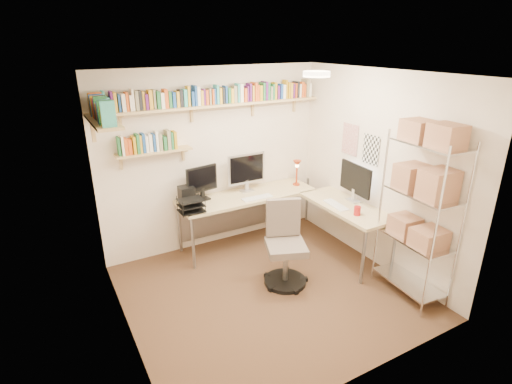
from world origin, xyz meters
TOP-DOWN VIEW (x-y plane):
  - ground at (0.00, 0.00)m, footprint 3.20×3.20m
  - room_shell at (0.00, 0.00)m, footprint 3.24×3.04m
  - wall_shelves at (-0.42, 1.30)m, footprint 3.12×1.09m
  - corner_desk at (0.49, 0.93)m, footprint 2.36×1.95m
  - office_chair at (0.29, 0.11)m, footprint 0.59×0.60m
  - wire_rack at (1.42, -0.84)m, footprint 0.47×0.86m

SIDE VIEW (x-z plane):
  - ground at x=0.00m, z-range 0.00..0.00m
  - office_chair at x=0.29m, z-range -0.08..0.95m
  - corner_desk at x=0.49m, z-range 0.09..1.42m
  - wire_rack at x=1.42m, z-range 0.29..2.35m
  - room_shell at x=0.00m, z-range 0.29..2.81m
  - wall_shelves at x=-0.42m, z-range 1.62..2.42m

